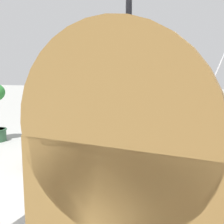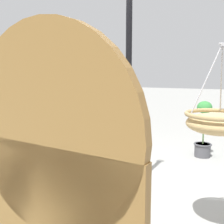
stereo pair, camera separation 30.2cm
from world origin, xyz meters
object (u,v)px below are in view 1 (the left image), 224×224
at_px(potted_plant_flowering_red, 193,131).
at_px(display_sign_board, 109,209).
at_px(hanging_basket_with_teddy, 109,91).
at_px(hanging_basket_left_high, 224,120).
at_px(teddy_bear, 108,75).
at_px(wooden_planter_box, 63,150).
at_px(watering_can, 55,138).
at_px(display_pole_central, 128,125).

relative_size(potted_plant_flowering_red, display_sign_board, 0.58).
relative_size(hanging_basket_with_teddy, hanging_basket_left_high, 0.74).
height_order(hanging_basket_with_teddy, teddy_bear, hanging_basket_with_teddy).
relative_size(wooden_planter_box, watering_can, 3.09).
height_order(hanging_basket_with_teddy, wooden_planter_box, hanging_basket_with_teddy).
xyz_separation_m(hanging_basket_with_teddy, hanging_basket_left_high, (-1.16, 0.33, -0.19)).
relative_size(hanging_basket_with_teddy, display_sign_board, 0.34).
relative_size(potted_plant_flowering_red, watering_can, 2.68).
distance_m(hanging_basket_with_teddy, wooden_planter_box, 1.70).
bearing_deg(potted_plant_flowering_red, wooden_planter_box, 30.66).
relative_size(hanging_basket_left_high, watering_can, 2.11).
relative_size(hanging_basket_left_high, wooden_planter_box, 0.68).
bearing_deg(hanging_basket_with_teddy, hanging_basket_left_high, 164.33).
height_order(teddy_bear, potted_plant_flowering_red, teddy_bear).
bearing_deg(potted_plant_flowering_red, display_pole_central, 68.95).
bearing_deg(watering_can, hanging_basket_left_high, 143.15).
bearing_deg(display_pole_central, hanging_basket_with_teddy, 59.04).
bearing_deg(display_pole_central, teddy_bear, 61.03).
distance_m(hanging_basket_with_teddy, teddy_bear, 0.18).
relative_size(display_pole_central, wooden_planter_box, 2.35).
xyz_separation_m(hanging_basket_left_high, display_sign_board, (0.47, 1.65, -0.07)).
bearing_deg(hanging_basket_with_teddy, potted_plant_flowering_red, -112.38).
bearing_deg(display_pole_central, potted_plant_flowering_red, -111.05).
bearing_deg(display_sign_board, hanging_basket_left_high, -105.88).
xyz_separation_m(display_pole_central, wooden_planter_box, (1.21, -0.64, -0.59)).
xyz_separation_m(wooden_planter_box, display_sign_board, (-1.75, 2.86, 0.73)).
bearing_deg(display_pole_central, display_sign_board, 103.60).
height_order(hanging_basket_with_teddy, display_sign_board, hanging_basket_with_teddy).
height_order(hanging_basket_with_teddy, watering_can, hanging_basket_with_teddy).
height_order(display_pole_central, hanging_basket_with_teddy, display_pole_central).
distance_m(teddy_bear, potted_plant_flowering_red, 2.40).
relative_size(wooden_planter_box, display_sign_board, 0.67).
xyz_separation_m(teddy_bear, potted_plant_flowering_red, (-0.83, -2.03, -0.98)).
relative_size(teddy_bear, potted_plant_flowering_red, 0.43).
distance_m(display_pole_central, potted_plant_flowering_red, 1.92).
height_order(display_pole_central, teddy_bear, display_pole_central).
bearing_deg(hanging_basket_with_teddy, display_sign_board, 109.20).
distance_m(hanging_basket_with_teddy, hanging_basket_left_high, 1.22).
bearing_deg(watering_can, display_sign_board, 122.70).
distance_m(hanging_basket_left_high, wooden_planter_box, 2.65).
distance_m(display_pole_central, display_sign_board, 2.30).
height_order(teddy_bear, display_sign_board, same).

